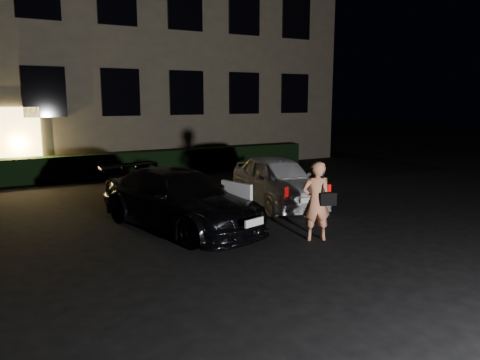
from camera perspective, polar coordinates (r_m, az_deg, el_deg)
ground at (r=8.33m, az=7.14°, el=-9.63°), size 80.00×80.00×0.00m
building at (r=22.03m, az=-17.60°, el=17.85°), size 20.00×8.11×12.00m
hedge at (r=17.59m, az=-13.60°, el=1.93°), size 15.00×0.70×0.85m
sedan at (r=10.19m, az=-7.38°, el=-2.34°), size 2.82×4.65×1.26m
hatch at (r=12.41m, az=4.55°, el=-0.02°), size 2.21×4.01×1.29m
man at (r=9.31m, az=9.32°, el=-2.53°), size 0.67×0.57×1.58m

